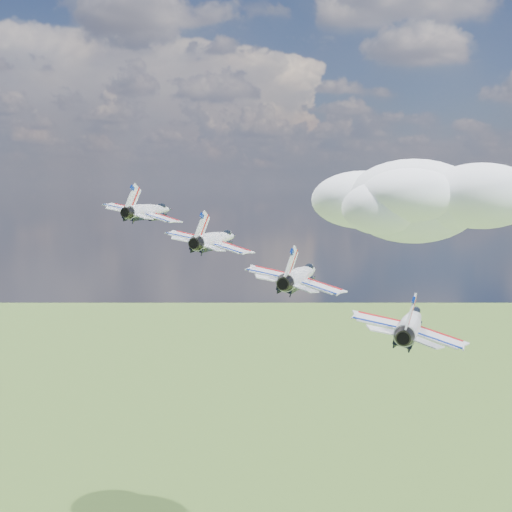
# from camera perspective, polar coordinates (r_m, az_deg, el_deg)

# --- Properties ---
(cloud_far) EXTENTS (68.86, 54.10, 27.05)m
(cloud_far) POSITION_cam_1_polar(r_m,az_deg,el_deg) (260.31, 12.97, 4.22)
(cloud_far) COLOR white
(jet_0) EXTENTS (13.08, 15.78, 6.06)m
(jet_0) POSITION_cam_1_polar(r_m,az_deg,el_deg) (90.45, -8.47, 3.61)
(jet_0) COLOR white
(jet_1) EXTENTS (13.08, 15.78, 6.06)m
(jet_1) POSITION_cam_1_polar(r_m,az_deg,el_deg) (79.95, -3.18, 1.36)
(jet_1) COLOR silver
(jet_2) EXTENTS (13.08, 15.78, 6.06)m
(jet_2) POSITION_cam_1_polar(r_m,az_deg,el_deg) (70.49, 3.60, -1.54)
(jet_2) COLOR white
(jet_3) EXTENTS (13.08, 15.78, 6.06)m
(jet_3) POSITION_cam_1_polar(r_m,az_deg,el_deg) (62.53, 12.32, -5.22)
(jet_3) COLOR white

